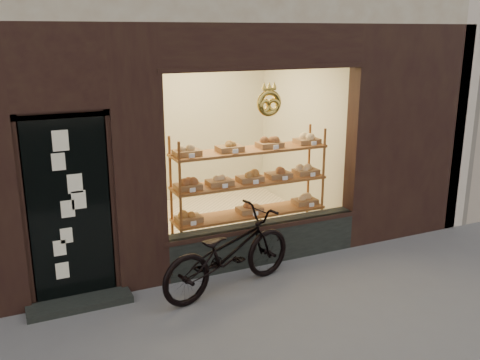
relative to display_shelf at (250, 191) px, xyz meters
name	(u,v)px	position (x,y,z in m)	size (l,w,h in m)	color
ground	(322,351)	(-0.45, -2.55, -0.87)	(90.00, 90.00, 0.00)	#575759
display_shelf	(250,191)	(0.00, 0.00, 0.00)	(2.20, 0.45, 1.70)	brown
bicycle	(228,252)	(-0.75, -0.98, -0.39)	(0.64, 1.84, 0.97)	black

